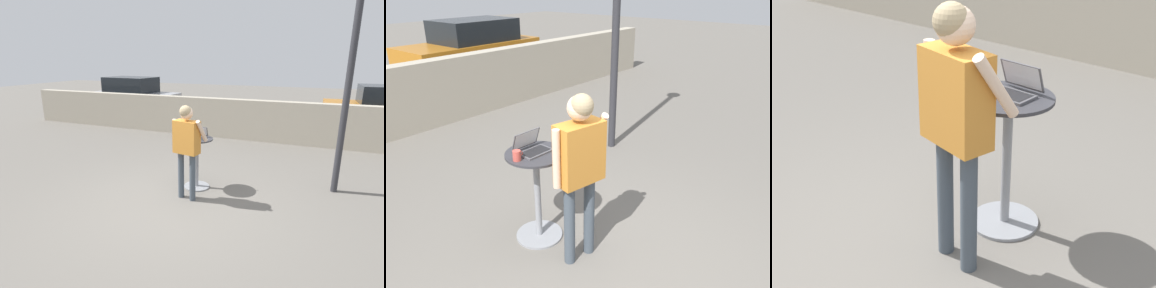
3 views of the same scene
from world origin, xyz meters
TOP-DOWN VIEW (x-y plane):
  - ground_plane at (0.00, 0.00)m, footprint 50.00×50.00m
  - cafe_table at (0.06, 0.90)m, footprint 0.63×0.63m
  - laptop at (0.06, 0.95)m, footprint 0.34×0.29m
  - coffee_mug at (-0.18, 0.92)m, footprint 0.12×0.08m
  - standing_person at (0.08, 0.34)m, footprint 0.64×0.36m
  - parked_car_near_street at (4.69, 8.43)m, footprint 4.32×2.01m

SIDE VIEW (x-z plane):
  - ground_plane at x=0.00m, z-range 0.00..0.00m
  - cafe_table at x=0.06m, z-range 0.08..1.10m
  - parked_car_near_street at x=4.69m, z-range 0.02..1.60m
  - laptop at x=0.06m, z-range 0.97..1.18m
  - coffee_mug at x=-0.18m, z-range 1.03..1.13m
  - standing_person at x=0.08m, z-range 0.26..2.01m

